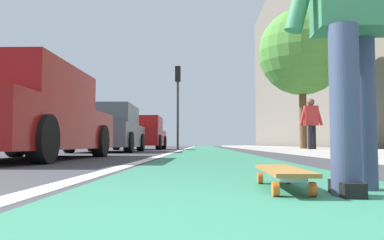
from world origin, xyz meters
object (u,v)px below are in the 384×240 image
parked_car_mid (109,130)px  parked_car_far (142,134)px  pedestrian_distant (311,122)px  skater_person (353,10)px  traffic_light (178,92)px  skateboard (282,172)px  parked_car_near (26,116)px  street_tree_mid (302,52)px

parked_car_mid → parked_car_far: parked_car_far is taller
pedestrian_distant → skater_person: bearing=166.0°
skater_person → traffic_light: traffic_light is taller
skateboard → parked_car_far: bearing=11.4°
parked_car_near → parked_car_far: bearing=-0.3°
parked_car_mid → street_tree_mid: bearing=-83.1°
skateboard → parked_car_near: 5.23m
skater_person → parked_car_near: bearing=40.4°
skater_person → parked_car_near: 5.53m
traffic_light → street_tree_mid: 8.54m
skateboard → parked_car_mid: parked_car_mid is taller
skater_person → traffic_light: 18.62m
skateboard → traffic_light: (18.25, 1.69, 2.87)m
skateboard → parked_car_mid: bearing=18.2°
skateboard → parked_car_far: parked_car_far is taller
parked_car_near → pedestrian_distant: bearing=-48.3°
skateboard → parked_car_mid: (10.31, 3.39, 0.60)m
street_tree_mid → parked_car_near: bearing=138.7°
parked_car_far → parked_car_near: bearing=179.7°
parked_car_mid → parked_car_far: size_ratio=0.98×
skateboard → pedestrian_distant: (9.37, -2.72, 0.80)m
skater_person → parked_car_far: skater_person is taller
skateboard → parked_car_near: parked_car_near is taller
parked_car_near → traffic_light: (14.19, -1.55, 2.26)m
skateboard → street_tree_mid: size_ratio=0.18×
parked_car_far → pedestrian_distant: bearing=-137.7°
traffic_light → parked_car_far: bearing=148.0°
parked_car_near → parked_car_far: size_ratio=1.06×
skateboard → pedestrian_distant: pedestrian_distant is taller
skater_person → pedestrian_distant: 9.81m
parked_car_near → street_tree_mid: (7.01, -6.15, 2.62)m
pedestrian_distant → street_tree_mid: bearing=-6.6°
traffic_light → street_tree_mid: size_ratio=0.90×
skateboard → parked_car_mid: 10.87m
parked_car_near → traffic_light: size_ratio=1.06×
parked_car_near → pedestrian_distant: 7.98m
parked_car_mid → street_tree_mid: street_tree_mid is taller
skateboard → parked_car_far: (15.86, 3.19, 0.62)m
parked_car_mid → street_tree_mid: 6.88m
parked_car_mid → pedestrian_distant: 6.19m
parked_car_near → skater_person: bearing=-139.6°
skater_person → parked_car_far: size_ratio=0.38×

